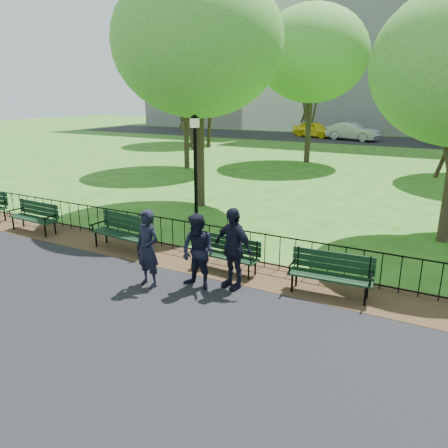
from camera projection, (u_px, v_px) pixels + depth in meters
The scene contains 20 objects.
ground at pixel (188, 289), 9.84m from camera, with size 120.00×120.00×0.00m, color #2C631A.
asphalt_path at pixel (73, 369), 6.98m from camera, with size 60.00×9.20×0.01m, color black.
dirt_strip at pixel (220, 266), 11.10m from camera, with size 60.00×1.60×0.01m, color #3A2417.
far_street at pixel (400, 142), 39.31m from camera, with size 70.00×9.00×0.01m, color black.
iron_fence at pixel (230, 242), 11.38m from camera, with size 24.06×0.06×1.00m.
apartment_west at pixel (245, 22), 56.52m from camera, with size 22.00×15.00×26.00m, color beige.
park_bench_main at pixel (219, 248), 10.79m from camera, with size 1.66×0.61×0.92m.
park_bench_left_a at pixel (124, 229), 12.13m from camera, with size 1.96×0.75×1.09m.
park_bench_left_b at pixel (35, 214), 13.76m from camera, with size 1.82×0.63×1.02m.
park_bench_right_a at pixel (331, 269), 9.44m from camera, with size 1.83×0.69×1.02m.
lamppost at pixel (195, 166), 14.25m from camera, with size 0.32×0.32×3.60m.
tree_near_w at pixel (198, 43), 15.44m from camera, with size 6.12×6.12×8.53m.
tree_mid_w at pixel (184, 59), 23.92m from camera, with size 6.20×6.20×8.65m.
tree_far_c at pixel (312, 54), 25.92m from camera, with size 6.65×6.65×9.27m.
tree_far_w at pixel (197, 61), 36.81m from camera, with size 7.04×7.04×9.81m.
person_left at pixel (148, 249), 9.76m from camera, with size 0.65×0.43×1.78m, color black.
person_mid at pixel (198, 252), 9.65m from camera, with size 0.83×0.43×1.71m, color black.
person_right at pixel (233, 248), 9.68m from camera, with size 1.09×0.45×1.86m, color black.
taxi at pixel (314, 129), 43.03m from camera, with size 1.80×4.47×1.52m, color yellow.
sedan_silver at pixel (353, 132), 40.12m from camera, with size 1.70×4.87×1.60m, color #A7AAAE.
Camera 1 is at (4.99, -7.53, 4.25)m, focal length 35.00 mm.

